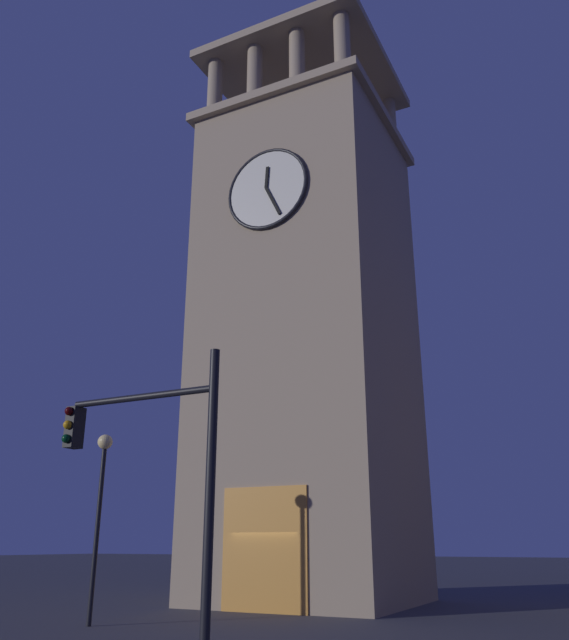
% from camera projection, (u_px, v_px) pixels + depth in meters
% --- Properties ---
extents(ground_plane, '(200.00, 200.00, 0.00)m').
position_uv_depth(ground_plane, '(277.00, 611.00, 21.72)').
color(ground_plane, '#424247').
extents(clocktower, '(8.17, 8.20, 26.97)m').
position_uv_depth(clocktower, '(309.00, 332.00, 27.66)').
color(clocktower, gray).
rests_on(clocktower, ground_plane).
extents(traffic_signal_near, '(3.20, 0.41, 5.24)m').
position_uv_depth(traffic_signal_near, '(158.00, 465.00, 10.78)').
color(traffic_signal_near, black).
rests_on(traffic_signal_near, ground_plane).
extents(street_lamp, '(0.44, 0.44, 5.23)m').
position_uv_depth(street_lamp, '(101.00, 489.00, 18.85)').
color(street_lamp, black).
rests_on(street_lamp, ground_plane).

